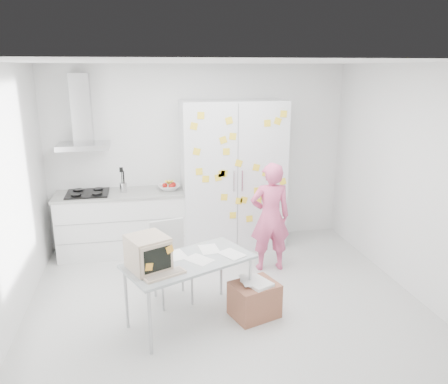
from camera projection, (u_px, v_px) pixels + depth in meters
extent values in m
cube|color=silver|center=(225.00, 302.00, 5.13)|extent=(4.50, 4.00, 0.02)
cube|color=white|center=(200.00, 156.00, 6.65)|extent=(4.50, 0.02, 2.70)
cube|color=white|center=(4.00, 203.00, 4.34)|extent=(0.02, 4.00, 2.70)
cube|color=white|center=(411.00, 181.00, 5.18)|extent=(0.02, 4.00, 2.70)
cube|color=white|center=(225.00, 62.00, 4.39)|extent=(4.50, 4.00, 0.02)
cube|color=white|center=(122.00, 224.00, 6.39)|extent=(1.80, 0.60, 0.88)
cube|color=gray|center=(121.00, 222.00, 6.06)|extent=(1.76, 0.01, 0.01)
cube|color=gray|center=(122.00, 240.00, 6.14)|extent=(1.76, 0.01, 0.01)
cube|color=#9E9E99|center=(120.00, 194.00, 6.26)|extent=(1.84, 0.63, 0.04)
cube|color=black|center=(88.00, 194.00, 6.17)|extent=(0.58, 0.50, 0.03)
cylinder|color=black|center=(76.00, 195.00, 6.03)|extent=(0.14, 0.14, 0.02)
cylinder|color=black|center=(97.00, 193.00, 6.08)|extent=(0.14, 0.14, 0.02)
cylinder|color=black|center=(78.00, 190.00, 6.25)|extent=(0.14, 0.14, 0.02)
cylinder|color=black|center=(98.00, 189.00, 6.30)|extent=(0.14, 0.14, 0.02)
cylinder|color=silver|center=(123.00, 187.00, 6.25)|extent=(0.10, 0.10, 0.14)
cylinder|color=black|center=(122.00, 181.00, 6.23)|extent=(0.01, 0.01, 0.30)
cylinder|color=black|center=(124.00, 181.00, 6.21)|extent=(0.01, 0.01, 0.30)
cylinder|color=black|center=(123.00, 180.00, 6.24)|extent=(0.01, 0.01, 0.30)
cube|color=black|center=(121.00, 170.00, 6.18)|extent=(0.05, 0.01, 0.07)
imported|color=white|center=(169.00, 187.00, 6.38)|extent=(0.31, 0.31, 0.08)
sphere|color=#B2140F|center=(165.00, 185.00, 6.38)|extent=(0.08, 0.08, 0.08)
sphere|color=#B2140F|center=(171.00, 186.00, 6.33)|extent=(0.08, 0.08, 0.08)
sphere|color=#B2140F|center=(174.00, 185.00, 6.42)|extent=(0.08, 0.08, 0.08)
cylinder|color=yellow|center=(167.00, 182.00, 6.37)|extent=(0.09, 0.17, 0.10)
cylinder|color=yellow|center=(169.00, 182.00, 6.38)|extent=(0.04, 0.17, 0.10)
cylinder|color=yellow|center=(171.00, 182.00, 6.38)|extent=(0.08, 0.17, 0.10)
cube|color=silver|center=(84.00, 146.00, 6.03)|extent=(0.70, 0.48, 0.07)
cube|color=silver|center=(81.00, 109.00, 6.01)|extent=(0.26, 0.24, 0.95)
cube|color=silver|center=(233.00, 175.00, 6.49)|extent=(1.50, 0.65, 2.20)
cube|color=slate|center=(238.00, 181.00, 6.18)|extent=(0.01, 0.01, 2.16)
cube|color=silver|center=(234.00, 181.00, 6.16)|extent=(0.02, 0.02, 0.30)
cube|color=silver|center=(242.00, 181.00, 6.18)|extent=(0.02, 0.02, 0.30)
cube|color=yellow|center=(267.00, 123.00, 6.03)|extent=(0.10, 0.00, 0.10)
cube|color=yellow|center=(278.00, 121.00, 6.05)|extent=(0.12, 0.00, 0.12)
cube|color=yellow|center=(283.00, 182.00, 6.32)|extent=(0.12, 0.00, 0.12)
cube|color=yellow|center=(222.00, 174.00, 6.10)|extent=(0.10, 0.00, 0.10)
cube|color=yellow|center=(239.00, 163.00, 6.11)|extent=(0.12, 0.00, 0.12)
cube|color=yellow|center=(263.00, 196.00, 6.31)|extent=(0.12, 0.00, 0.12)
cube|color=yellow|center=(224.00, 197.00, 6.21)|extent=(0.10, 0.00, 0.10)
cube|color=yellow|center=(229.00, 121.00, 5.92)|extent=(0.12, 0.00, 0.12)
cube|color=yellow|center=(244.00, 200.00, 6.28)|extent=(0.12, 0.00, 0.12)
cube|color=yellow|center=(266.00, 173.00, 6.23)|extent=(0.12, 0.00, 0.12)
cube|color=yellow|center=(257.00, 191.00, 6.28)|extent=(0.10, 0.00, 0.10)
cube|color=yellow|center=(223.00, 140.00, 5.98)|extent=(0.12, 0.00, 0.12)
cube|color=yellow|center=(206.00, 179.00, 6.08)|extent=(0.10, 0.00, 0.10)
cube|color=yellow|center=(199.00, 172.00, 6.03)|extent=(0.10, 0.00, 0.10)
cube|color=yellow|center=(194.00, 126.00, 5.85)|extent=(0.11, 0.00, 0.11)
cube|color=yellow|center=(233.00, 215.00, 6.31)|extent=(0.10, 0.00, 0.10)
cube|color=yellow|center=(224.00, 173.00, 6.11)|extent=(0.11, 0.00, 0.11)
cube|color=yellow|center=(273.00, 212.00, 6.42)|extent=(0.11, 0.00, 0.11)
cube|color=yellow|center=(284.00, 114.00, 6.04)|extent=(0.10, 0.00, 0.10)
cube|color=yellow|center=(226.00, 152.00, 6.03)|extent=(0.10, 0.00, 0.10)
cube|color=yellow|center=(218.00, 178.00, 6.11)|extent=(0.11, 0.00, 0.11)
cube|color=yellow|center=(249.00, 219.00, 6.37)|extent=(0.10, 0.00, 0.10)
cube|color=yellow|center=(201.00, 116.00, 5.83)|extent=(0.10, 0.00, 0.10)
cube|color=yellow|center=(197.00, 152.00, 5.95)|extent=(0.12, 0.00, 0.12)
cube|color=yellow|center=(258.00, 202.00, 6.33)|extent=(0.11, 0.00, 0.11)
cube|color=yellow|center=(233.00, 136.00, 5.99)|extent=(0.11, 0.00, 0.11)
cube|color=yellow|center=(256.00, 167.00, 6.18)|extent=(0.11, 0.00, 0.11)
cube|color=yellow|center=(239.00, 201.00, 6.27)|extent=(0.11, 0.00, 0.11)
imported|color=#DF5684|center=(270.00, 217.00, 5.77)|extent=(0.55, 0.38, 1.48)
cube|color=#A0A7AA|center=(189.00, 261.00, 4.55)|extent=(1.47, 1.15, 0.03)
cylinder|color=#B4B5B9|center=(150.00, 323.00, 4.10)|extent=(0.04, 0.04, 0.68)
cylinder|color=#B4B5B9|center=(250.00, 286.00, 4.77)|extent=(0.04, 0.04, 0.68)
cylinder|color=#B4B5B9|center=(126.00, 298.00, 4.52)|extent=(0.04, 0.04, 0.68)
cylinder|color=#B4B5B9|center=(221.00, 268.00, 5.20)|extent=(0.04, 0.04, 0.68)
cube|color=#C9B195|center=(148.00, 253.00, 4.32)|extent=(0.48, 0.49, 0.34)
cube|color=#C9B195|center=(157.00, 259.00, 4.16)|extent=(0.32, 0.16, 0.30)
cube|color=black|center=(158.00, 260.00, 4.16)|extent=(0.26, 0.12, 0.24)
cube|color=#FFAA2E|center=(149.00, 267.00, 4.11)|extent=(0.08, 0.04, 0.09)
cube|color=#FFAA2E|center=(170.00, 249.00, 4.21)|extent=(0.08, 0.04, 0.09)
cube|color=#C9B195|center=(165.00, 275.00, 4.20)|extent=(0.44, 0.30, 0.02)
cube|color=gray|center=(164.00, 274.00, 4.19)|extent=(0.39, 0.25, 0.01)
cube|color=white|center=(199.00, 259.00, 4.56)|extent=(0.33, 0.34, 0.00)
cube|color=white|center=(209.00, 249.00, 4.82)|extent=(0.22, 0.29, 0.00)
cube|color=white|center=(232.00, 254.00, 4.69)|extent=(0.31, 0.34, 0.00)
cube|color=white|center=(176.00, 255.00, 4.67)|extent=(0.27, 0.32, 0.00)
cube|color=beige|center=(172.00, 265.00, 5.02)|extent=(0.51, 0.51, 0.04)
cube|color=beige|center=(167.00, 239.00, 5.12)|extent=(0.40, 0.12, 0.47)
cylinder|color=#BABBBF|center=(163.00, 293.00, 4.87)|extent=(0.03, 0.03, 0.44)
cylinder|color=#BABBBF|center=(192.00, 287.00, 5.00)|extent=(0.03, 0.03, 0.44)
cylinder|color=#BABBBF|center=(155.00, 280.00, 5.18)|extent=(0.03, 0.03, 0.44)
cylinder|color=#BABBBF|center=(183.00, 275.00, 5.31)|extent=(0.03, 0.03, 0.44)
cube|color=#91573F|center=(254.00, 300.00, 4.79)|extent=(0.58, 0.52, 0.39)
cube|color=silver|center=(257.00, 283.00, 4.72)|extent=(0.34, 0.38, 0.03)
cube|color=silver|center=(251.00, 280.00, 4.74)|extent=(0.21, 0.29, 0.00)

